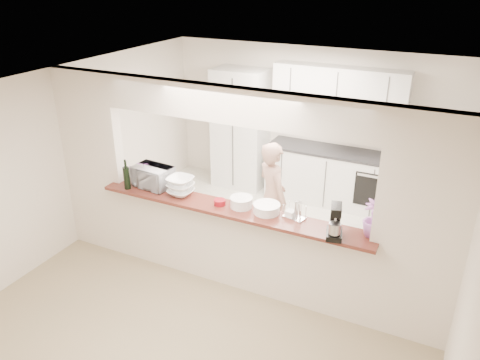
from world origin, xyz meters
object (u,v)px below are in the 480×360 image
Objects in this scene: toaster_oven at (153,177)px; refrigerator at (437,173)px; stand_mixer at (335,222)px; person at (272,198)px.

refrigerator is at bearing 44.37° from toaster_oven.
stand_mixer is at bearing 0.80° from toaster_oven.
toaster_oven is at bearing -140.91° from refrigerator.
stand_mixer reaches higher than toaster_oven.
stand_mixer is 0.24× the size of person.
toaster_oven is 1.30× the size of stand_mixer.
toaster_oven is at bearing 175.52° from stand_mixer.
person is (-1.93, -1.69, -0.06)m from refrigerator.
refrigerator is 1.08× the size of person.
toaster_oven is 0.31× the size of person.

